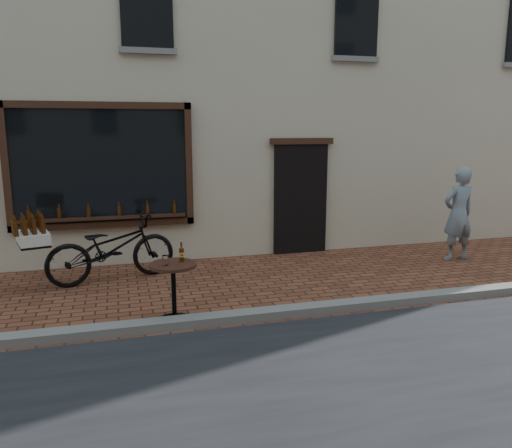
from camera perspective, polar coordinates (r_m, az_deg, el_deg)
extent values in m
plane|color=#5B2E1D|center=(6.63, -0.08, -11.48)|extent=(90.00, 90.00, 0.00)
cube|color=slate|center=(6.78, -0.54, -10.39)|extent=(90.00, 0.25, 0.12)
cube|color=beige|center=(12.74, -8.51, 22.09)|extent=(28.00, 6.00, 10.00)
cube|color=black|center=(9.38, -17.24, 6.35)|extent=(3.00, 0.06, 2.00)
cube|color=black|center=(9.34, -17.63, 12.83)|extent=(3.24, 0.10, 0.12)
cube|color=black|center=(9.50, -16.88, -0.04)|extent=(3.24, 0.10, 0.12)
cube|color=black|center=(9.53, -26.69, 5.74)|extent=(0.12, 0.10, 2.24)
cube|color=black|center=(9.44, -7.69, 6.78)|extent=(0.12, 0.10, 2.24)
cube|color=black|center=(9.42, -16.93, 0.68)|extent=(2.90, 0.16, 0.05)
cube|color=black|center=(10.11, 5.09, 2.83)|extent=(1.10, 0.10, 2.20)
cube|color=black|center=(9.98, 5.27, 9.41)|extent=(1.30, 0.10, 0.12)
cylinder|color=#3D1C07|center=(9.52, -24.50, 1.00)|extent=(0.06, 0.06, 0.19)
cylinder|color=#3D1C07|center=(9.46, -21.51, 1.16)|extent=(0.06, 0.06, 0.19)
cylinder|color=#3D1C07|center=(9.41, -18.49, 1.32)|extent=(0.06, 0.06, 0.19)
cylinder|color=#3D1C07|center=(9.40, -15.45, 1.48)|extent=(0.06, 0.06, 0.19)
cylinder|color=#3D1C07|center=(9.41, -12.41, 1.63)|extent=(0.06, 0.06, 0.19)
cylinder|color=#3D1C07|center=(9.45, -9.38, 1.78)|extent=(0.06, 0.06, 0.19)
cube|color=black|center=(9.60, -12.42, 23.21)|extent=(0.90, 0.06, 1.40)
cube|color=black|center=(10.64, 11.43, 22.02)|extent=(0.90, 0.06, 1.40)
imported|color=black|center=(8.63, -16.17, -2.66)|extent=(2.25, 1.28, 1.12)
cube|color=black|center=(8.37, -24.06, -2.12)|extent=(0.57, 0.69, 0.04)
cube|color=silver|center=(8.35, -24.11, -1.42)|extent=(0.57, 0.71, 0.17)
cylinder|color=#3D1C07|center=(8.11, -23.16, -0.21)|extent=(0.07, 0.07, 0.24)
cylinder|color=#3D1C07|center=(8.10, -24.03, -0.30)|extent=(0.07, 0.07, 0.24)
cylinder|color=#3D1C07|center=(8.08, -24.90, -0.39)|extent=(0.07, 0.07, 0.24)
cylinder|color=#3D1C07|center=(8.07, -25.77, -0.47)|extent=(0.07, 0.07, 0.24)
cylinder|color=#3D1C07|center=(8.26, -23.31, -0.04)|extent=(0.07, 0.07, 0.24)
cylinder|color=#3D1C07|center=(8.24, -24.16, -0.12)|extent=(0.07, 0.07, 0.24)
cylinder|color=#3D1C07|center=(8.23, -25.02, -0.21)|extent=(0.07, 0.07, 0.24)
cylinder|color=#3D1C07|center=(8.22, -25.87, -0.29)|extent=(0.07, 0.07, 0.24)
cylinder|color=#3D1C07|center=(8.40, -23.45, 0.13)|extent=(0.07, 0.07, 0.24)
cylinder|color=#3D1C07|center=(8.39, -24.29, 0.05)|extent=(0.07, 0.07, 0.24)
cylinder|color=#3D1C07|center=(8.38, -25.13, -0.04)|extent=(0.07, 0.07, 0.24)
cylinder|color=#3D1C07|center=(8.36, -25.97, -0.12)|extent=(0.07, 0.07, 0.24)
cylinder|color=#3D1C07|center=(8.55, -23.59, 0.30)|extent=(0.07, 0.07, 0.24)
cylinder|color=#3D1C07|center=(8.53, -24.41, 0.21)|extent=(0.07, 0.07, 0.24)
cylinder|color=black|center=(6.84, -9.27, -10.77)|extent=(0.45, 0.45, 0.03)
cylinder|color=black|center=(6.71, -9.37, -7.79)|extent=(0.06, 0.06, 0.72)
cylinder|color=black|center=(6.60, -9.47, -4.65)|extent=(0.62, 0.62, 0.04)
cylinder|color=gold|center=(6.64, -8.50, -3.48)|extent=(0.07, 0.07, 0.06)
cylinder|color=white|center=(6.49, -10.33, -4.13)|extent=(0.08, 0.08, 0.13)
imported|color=gray|center=(10.29, 22.12, 1.07)|extent=(0.68, 0.47, 1.80)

